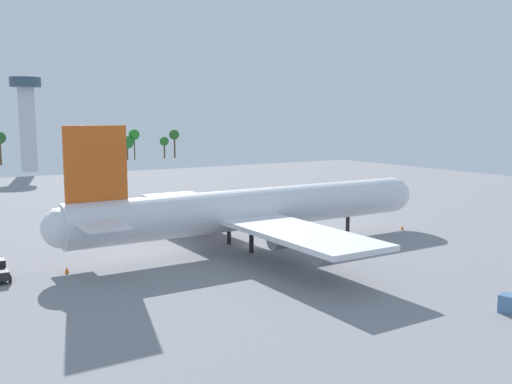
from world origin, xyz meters
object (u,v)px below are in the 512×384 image
at_px(safety_cone_tail, 67,270).
at_px(control_tower, 27,116).
at_px(cargo_container_fore, 512,304).
at_px(safety_cone_nose, 402,228).
at_px(cargo_loader, 254,205).
at_px(cargo_airplane, 254,209).

relative_size(safety_cone_tail, control_tower, 0.02).
bearing_deg(cargo_container_fore, safety_cone_nose, 58.40).
distance_m(cargo_loader, safety_cone_tail, 57.36).
height_order(cargo_airplane, safety_cone_nose, cargo_airplane).
height_order(safety_cone_nose, control_tower, control_tower).
height_order(safety_cone_nose, safety_cone_tail, safety_cone_tail).
distance_m(safety_cone_nose, safety_cone_tail, 59.52).
relative_size(cargo_airplane, safety_cone_nose, 80.79).
bearing_deg(control_tower, safety_cone_nose, -76.56).
xyz_separation_m(safety_cone_nose, control_tower, (-36.61, 153.20, 20.36)).
bearing_deg(safety_cone_nose, cargo_container_fore, -121.60).
relative_size(cargo_airplane, cargo_container_fore, 23.45).
xyz_separation_m(cargo_loader, safety_cone_tail, (-48.36, -30.84, -0.69)).
bearing_deg(cargo_airplane, control_tower, 92.52).
height_order(cargo_airplane, cargo_container_fore, cargo_airplane).
bearing_deg(cargo_loader, safety_cone_nose, -71.92).
bearing_deg(safety_cone_tail, cargo_loader, 32.53).
relative_size(cargo_loader, control_tower, 0.15).
distance_m(cargo_loader, control_tower, 123.53).
height_order(cargo_loader, control_tower, control_tower).
xyz_separation_m(cargo_loader, control_tower, (-25.53, 119.25, 19.66)).
xyz_separation_m(cargo_airplane, safety_cone_tail, (-29.44, -0.01, -5.63)).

